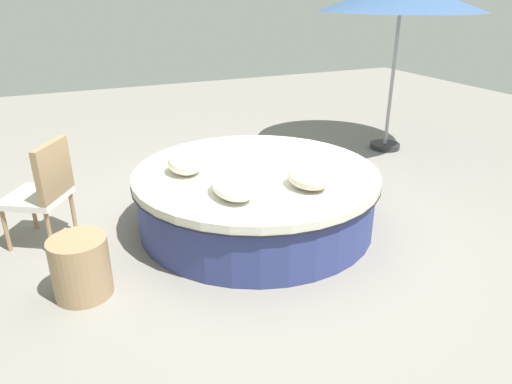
# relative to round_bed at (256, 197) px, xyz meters

# --- Properties ---
(ground_plane) EXTENTS (16.00, 16.00, 0.00)m
(ground_plane) POSITION_rel_round_bed_xyz_m (0.00, 0.00, -0.30)
(ground_plane) COLOR gray
(round_bed) EXTENTS (2.42, 2.42, 0.59)m
(round_bed) POSITION_rel_round_bed_xyz_m (0.00, 0.00, 0.00)
(round_bed) COLOR navy
(round_bed) RESTS_ON ground_plane
(throw_pillow_0) EXTENTS (0.41, 0.33, 0.22)m
(throw_pillow_0) POSITION_rel_round_bed_xyz_m (0.20, 0.65, 0.40)
(throw_pillow_0) COLOR silver
(throw_pillow_0) RESTS_ON round_bed
(throw_pillow_1) EXTENTS (0.55, 0.33, 0.18)m
(throw_pillow_1) POSITION_rel_round_bed_xyz_m (-0.50, 0.44, 0.38)
(throw_pillow_1) COLOR white
(throw_pillow_1) RESTS_ON round_bed
(throw_pillow_2) EXTENTS (0.45, 0.35, 0.18)m
(throw_pillow_2) POSITION_rel_round_bed_xyz_m (-0.58, -0.25, 0.38)
(throw_pillow_2) COLOR beige
(throw_pillow_2) RESTS_ON round_bed
(patio_chair) EXTENTS (0.70, 0.70, 0.98)m
(patio_chair) POSITION_rel_round_bed_xyz_m (0.46, 1.91, 0.26)
(patio_chair) COLOR #997A56
(patio_chair) RESTS_ON ground_plane
(side_table) EXTENTS (0.44, 0.44, 0.49)m
(side_table) POSITION_rel_round_bed_xyz_m (-0.55, 1.73, -0.06)
(side_table) COLOR #997A56
(side_table) RESTS_ON ground_plane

